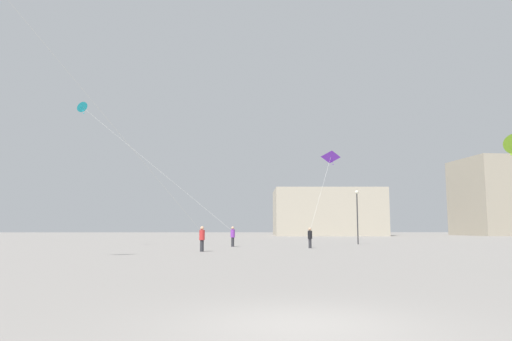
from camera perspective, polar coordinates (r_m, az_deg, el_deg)
The scene contains 9 objects.
ground_plane at distance 8.22m, azimuth 5.73°, elevation -18.32°, with size 300.00×300.00×0.00m, color gray.
person_in_purple at distance 39.95m, azimuth -2.87°, elevation -7.96°, with size 0.37×0.37×1.70m.
person_in_black at distance 37.26m, azimuth 6.62°, elevation -8.08°, with size 0.35×0.35×1.60m.
person_in_red at distance 31.97m, azimuth -6.63°, elevation -8.17°, with size 0.37×0.37×1.70m.
kite_cyan_diamond at distance 42.49m, azimuth -20.26°, elevation 7.09°, with size 13.43×1.39×10.97m.
kite_violet_delta at distance 43.82m, azimuth 9.09°, elevation 1.51°, with size 3.67×6.14×7.26m.
building_left_hall at distance 96.50m, azimuth 8.63°, elevation -5.12°, with size 21.81×16.50×9.27m.
building_centre_hall at distance 108.43m, azimuth 27.76°, elevation -2.88°, with size 16.66×15.48×15.74m.
lamppost_east at distance 46.84m, azimuth 12.29°, elevation -4.53°, with size 0.36×0.36×5.26m.
Camera 1 is at (-1.09, -7.98, 1.62)m, focal length 32.67 mm.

